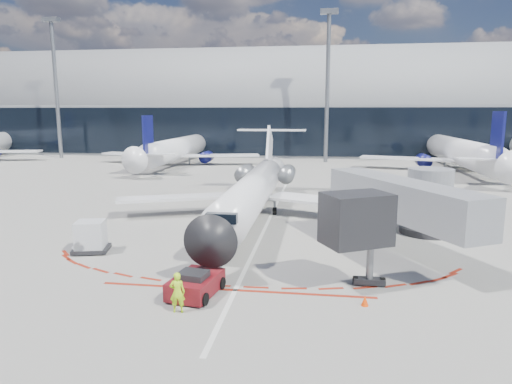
# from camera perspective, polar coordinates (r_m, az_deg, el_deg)

# --- Properties ---
(ground) EXTENTS (260.00, 260.00, 0.00)m
(ground) POSITION_cam_1_polar(r_m,az_deg,el_deg) (34.32, 0.94, -4.94)
(ground) COLOR slate
(ground) RESTS_ON ground
(apron_centerline) EXTENTS (0.25, 40.00, 0.01)m
(apron_centerline) POSITION_cam_1_polar(r_m,az_deg,el_deg) (36.24, 1.34, -4.11)
(apron_centerline) COLOR silver
(apron_centerline) RESTS_ON ground
(apron_stop_bar) EXTENTS (14.00, 0.25, 0.01)m
(apron_stop_bar) POSITION_cam_1_polar(r_m,az_deg,el_deg) (23.53, -2.61, -12.16)
(apron_stop_bar) COLOR maroon
(apron_stop_bar) RESTS_ON ground
(terminal_building) EXTENTS (150.00, 24.15, 24.00)m
(terminal_building) POSITION_cam_1_polar(r_m,az_deg,el_deg) (97.94, 5.75, 9.86)
(terminal_building) COLOR gray
(terminal_building) RESTS_ON ground
(jet_bridge) EXTENTS (10.03, 15.20, 4.90)m
(jet_bridge) POSITION_cam_1_polar(r_m,az_deg,el_deg) (30.98, 18.52, -1.41)
(jet_bridge) COLOR gray
(jet_bridge) RESTS_ON ground
(light_mast_west) EXTENTS (0.70, 0.70, 25.00)m
(light_mast_west) POSITION_cam_1_polar(r_m,az_deg,el_deg) (94.68, -23.68, 11.47)
(light_mast_west) COLOR slate
(light_mast_west) RESTS_ON ground
(light_mast_centre) EXTENTS (0.70, 0.70, 25.00)m
(light_mast_centre) POSITION_cam_1_polar(r_m,az_deg,el_deg) (80.97, 8.91, 12.55)
(light_mast_centre) COLOR slate
(light_mast_centre) RESTS_ON ground
(regional_jet) EXTENTS (24.03, 29.63, 7.42)m
(regional_jet) POSITION_cam_1_polar(r_m,az_deg,el_deg) (38.10, -0.17, 0.40)
(regional_jet) COLOR white
(regional_jet) RESTS_ON ground
(pushback_tug) EXTENTS (2.53, 4.98, 1.27)m
(pushback_tug) POSITION_cam_1_polar(r_m,az_deg,el_deg) (22.98, -7.56, -11.31)
(pushback_tug) COLOR #5B0D14
(pushback_tug) RESTS_ON ground
(ramp_worker) EXTENTS (0.75, 0.55, 1.88)m
(ramp_worker) POSITION_cam_1_polar(r_m,az_deg,el_deg) (21.12, -9.81, -12.25)
(ramp_worker) COLOR #BCFC1A
(ramp_worker) RESTS_ON ground
(uld_container) EXTENTS (2.54, 2.30, 2.03)m
(uld_container) POSITION_cam_1_polar(r_m,az_deg,el_deg) (31.02, -19.96, -5.29)
(uld_container) COLOR black
(uld_container) RESTS_ON ground
(safety_cone_right) EXTENTS (0.35, 0.35, 0.48)m
(safety_cone_right) POSITION_cam_1_polar(r_m,az_deg,el_deg) (22.30, 13.46, -13.09)
(safety_cone_right) COLOR #FF4005
(safety_cone_right) RESTS_ON ground
(bg_airliner_1) EXTENTS (31.99, 33.87, 10.35)m
(bg_airliner_1) POSITION_cam_1_polar(r_m,az_deg,el_deg) (78.17, -9.69, 7.25)
(bg_airliner_1) COLOR white
(bg_airliner_1) RESTS_ON ground
(bg_airliner_2) EXTENTS (34.22, 36.23, 11.07)m
(bg_airliner_2) POSITION_cam_1_polar(r_m,az_deg,el_deg) (75.66, 24.20, 6.69)
(bg_airliner_2) COLOR white
(bg_airliner_2) RESTS_ON ground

